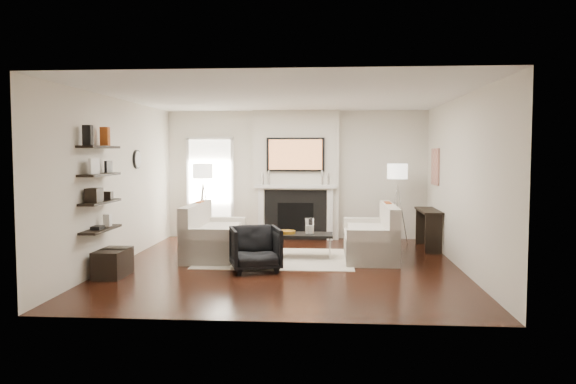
# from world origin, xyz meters

# --- Properties ---
(room_envelope) EXTENTS (6.00, 6.00, 6.00)m
(room_envelope) POSITION_xyz_m (0.00, 0.00, 1.35)
(room_envelope) COLOR black
(room_envelope) RESTS_ON ground
(chimney_breast) EXTENTS (1.80, 0.25, 2.70)m
(chimney_breast) POSITION_xyz_m (0.00, 2.88, 1.35)
(chimney_breast) COLOR silver
(chimney_breast) RESTS_ON floor
(fireplace_surround) EXTENTS (1.30, 0.02, 1.04)m
(fireplace_surround) POSITION_xyz_m (0.00, 2.74, 0.52)
(fireplace_surround) COLOR black
(fireplace_surround) RESTS_ON floor
(firebox) EXTENTS (0.75, 0.02, 0.65)m
(firebox) POSITION_xyz_m (0.00, 2.73, 0.45)
(firebox) COLOR black
(firebox) RESTS_ON floor
(mantel_pilaster_l) EXTENTS (0.12, 0.08, 1.10)m
(mantel_pilaster_l) POSITION_xyz_m (-0.72, 2.71, 0.55)
(mantel_pilaster_l) COLOR white
(mantel_pilaster_l) RESTS_ON floor
(mantel_pilaster_r) EXTENTS (0.12, 0.08, 1.10)m
(mantel_pilaster_r) POSITION_xyz_m (0.72, 2.71, 0.55)
(mantel_pilaster_r) COLOR white
(mantel_pilaster_r) RESTS_ON floor
(mantel_shelf) EXTENTS (1.70, 0.18, 0.07)m
(mantel_shelf) POSITION_xyz_m (0.00, 2.69, 1.12)
(mantel_shelf) COLOR white
(mantel_shelf) RESTS_ON chimney_breast
(tv_body) EXTENTS (1.20, 0.06, 0.70)m
(tv_body) POSITION_xyz_m (0.00, 2.71, 1.78)
(tv_body) COLOR black
(tv_body) RESTS_ON chimney_breast
(tv_screen) EXTENTS (1.10, 0.00, 0.62)m
(tv_screen) POSITION_xyz_m (0.00, 2.68, 1.78)
(tv_screen) COLOR #BF723F
(tv_screen) RESTS_ON tv_body
(candlestick_l_tall) EXTENTS (0.04, 0.04, 0.30)m
(candlestick_l_tall) POSITION_xyz_m (-0.55, 2.70, 1.30)
(candlestick_l_tall) COLOR silver
(candlestick_l_tall) RESTS_ON mantel_shelf
(candlestick_l_short) EXTENTS (0.04, 0.04, 0.24)m
(candlestick_l_short) POSITION_xyz_m (-0.68, 2.70, 1.27)
(candlestick_l_short) COLOR silver
(candlestick_l_short) RESTS_ON mantel_shelf
(candlestick_r_tall) EXTENTS (0.04, 0.04, 0.30)m
(candlestick_r_tall) POSITION_xyz_m (0.55, 2.70, 1.30)
(candlestick_r_tall) COLOR silver
(candlestick_r_tall) RESTS_ON mantel_shelf
(candlestick_r_short) EXTENTS (0.04, 0.04, 0.24)m
(candlestick_r_short) POSITION_xyz_m (0.68, 2.70, 1.27)
(candlestick_r_short) COLOR silver
(candlestick_r_short) RESTS_ON mantel_shelf
(hallway_panel) EXTENTS (0.90, 0.02, 2.10)m
(hallway_panel) POSITION_xyz_m (-1.85, 2.98, 1.05)
(hallway_panel) COLOR white
(hallway_panel) RESTS_ON floor
(door_trim_l) EXTENTS (0.06, 0.06, 2.16)m
(door_trim_l) POSITION_xyz_m (-2.33, 2.96, 1.05)
(door_trim_l) COLOR white
(door_trim_l) RESTS_ON floor
(door_trim_r) EXTENTS (0.06, 0.06, 2.16)m
(door_trim_r) POSITION_xyz_m (-1.37, 2.96, 1.05)
(door_trim_r) COLOR white
(door_trim_r) RESTS_ON floor
(door_trim_top) EXTENTS (1.02, 0.06, 0.06)m
(door_trim_top) POSITION_xyz_m (-1.85, 2.96, 2.13)
(door_trim_top) COLOR white
(door_trim_top) RESTS_ON wall_back
(rug) EXTENTS (2.60, 2.00, 0.01)m
(rug) POSITION_xyz_m (-0.20, 0.59, 0.01)
(rug) COLOR #C0B29E
(rug) RESTS_ON floor
(loveseat_left_base) EXTENTS (0.85, 1.80, 0.42)m
(loveseat_left_base) POSITION_xyz_m (-1.30, 0.74, 0.21)
(loveseat_left_base) COLOR beige
(loveseat_left_base) RESTS_ON floor
(loveseat_left_back) EXTENTS (0.18, 1.80, 0.80)m
(loveseat_left_back) POSITION_xyz_m (-1.63, 0.74, 0.53)
(loveseat_left_back) COLOR beige
(loveseat_left_back) RESTS_ON floor
(loveseat_left_arm_n) EXTENTS (0.85, 0.18, 0.60)m
(loveseat_left_arm_n) POSITION_xyz_m (-1.30, -0.07, 0.30)
(loveseat_left_arm_n) COLOR beige
(loveseat_left_arm_n) RESTS_ON floor
(loveseat_left_arm_s) EXTENTS (0.85, 0.18, 0.60)m
(loveseat_left_arm_s) POSITION_xyz_m (-1.30, 1.55, 0.30)
(loveseat_left_arm_s) COLOR beige
(loveseat_left_arm_s) RESTS_ON floor
(loveseat_left_cushion) EXTENTS (0.63, 1.44, 0.10)m
(loveseat_left_cushion) POSITION_xyz_m (-1.25, 0.74, 0.47)
(loveseat_left_cushion) COLOR beige
(loveseat_left_cushion) RESTS_ON loveseat_left_base
(pillow_left_orange) EXTENTS (0.10, 0.42, 0.42)m
(pillow_left_orange) POSITION_xyz_m (-1.63, 1.04, 0.73)
(pillow_left_orange) COLOR #953F12
(pillow_left_orange) RESTS_ON loveseat_left_cushion
(pillow_left_charcoal) EXTENTS (0.10, 0.40, 0.40)m
(pillow_left_charcoal) POSITION_xyz_m (-1.63, 0.44, 0.72)
(pillow_left_charcoal) COLOR black
(pillow_left_charcoal) RESTS_ON loveseat_left_cushion
(loveseat_right_base) EXTENTS (0.85, 1.80, 0.42)m
(loveseat_right_base) POSITION_xyz_m (1.40, 0.81, 0.21)
(loveseat_right_base) COLOR beige
(loveseat_right_base) RESTS_ON floor
(loveseat_right_back) EXTENTS (0.18, 1.80, 0.80)m
(loveseat_right_back) POSITION_xyz_m (1.74, 0.81, 0.53)
(loveseat_right_back) COLOR beige
(loveseat_right_back) RESTS_ON floor
(loveseat_right_arm_n) EXTENTS (0.85, 0.18, 0.60)m
(loveseat_right_arm_n) POSITION_xyz_m (1.40, 0.00, 0.30)
(loveseat_right_arm_n) COLOR beige
(loveseat_right_arm_n) RESTS_ON floor
(loveseat_right_arm_s) EXTENTS (0.85, 0.18, 0.60)m
(loveseat_right_arm_s) POSITION_xyz_m (1.40, 1.62, 0.30)
(loveseat_right_arm_s) COLOR beige
(loveseat_right_arm_s) RESTS_ON floor
(loveseat_right_cushion) EXTENTS (0.63, 1.44, 0.10)m
(loveseat_right_cushion) POSITION_xyz_m (1.35, 0.81, 0.47)
(loveseat_right_cushion) COLOR beige
(loveseat_right_cushion) RESTS_ON loveseat_right_base
(pillow_right_orange) EXTENTS (0.10, 0.42, 0.42)m
(pillow_right_orange) POSITION_xyz_m (1.74, 1.11, 0.73)
(pillow_right_orange) COLOR #953F12
(pillow_right_orange) RESTS_ON loveseat_right_cushion
(pillow_right_charcoal) EXTENTS (0.10, 0.40, 0.40)m
(pillow_right_charcoal) POSITION_xyz_m (1.74, 0.51, 0.72)
(pillow_right_charcoal) COLOR black
(pillow_right_charcoal) RESTS_ON loveseat_right_cushion
(coffee_table) EXTENTS (1.10, 0.55, 0.04)m
(coffee_table) POSITION_xyz_m (0.22, 0.72, 0.40)
(coffee_table) COLOR black
(coffee_table) RESTS_ON floor
(coffee_leg_nw) EXTENTS (0.02, 0.02, 0.38)m
(coffee_leg_nw) POSITION_xyz_m (-0.28, 0.50, 0.19)
(coffee_leg_nw) COLOR silver
(coffee_leg_nw) RESTS_ON floor
(coffee_leg_ne) EXTENTS (0.02, 0.02, 0.38)m
(coffee_leg_ne) POSITION_xyz_m (0.72, 0.50, 0.19)
(coffee_leg_ne) COLOR silver
(coffee_leg_ne) RESTS_ON floor
(coffee_leg_sw) EXTENTS (0.02, 0.02, 0.38)m
(coffee_leg_sw) POSITION_xyz_m (-0.28, 0.94, 0.19)
(coffee_leg_sw) COLOR silver
(coffee_leg_sw) RESTS_ON floor
(coffee_leg_se) EXTENTS (0.02, 0.02, 0.38)m
(coffee_leg_se) POSITION_xyz_m (0.72, 0.94, 0.19)
(coffee_leg_se) COLOR silver
(coffee_leg_se) RESTS_ON floor
(hurricane_glass) EXTENTS (0.15, 0.15, 0.27)m
(hurricane_glass) POSITION_xyz_m (0.37, 0.72, 0.56)
(hurricane_glass) COLOR white
(hurricane_glass) RESTS_ON coffee_table
(hurricane_candle) EXTENTS (0.10, 0.10, 0.14)m
(hurricane_candle) POSITION_xyz_m (0.37, 0.72, 0.50)
(hurricane_candle) COLOR white
(hurricane_candle) RESTS_ON coffee_table
(copper_bowl) EXTENTS (0.31, 0.31, 0.05)m
(copper_bowl) POSITION_xyz_m (-0.03, 0.72, 0.45)
(copper_bowl) COLOR #C58420
(copper_bowl) RESTS_ON coffee_table
(armchair) EXTENTS (0.89, 0.86, 0.75)m
(armchair) POSITION_xyz_m (-0.43, -0.40, 0.38)
(armchair) COLOR black
(armchair) RESTS_ON floor
(lamp_left_post) EXTENTS (0.02, 0.02, 1.20)m
(lamp_left_post) POSITION_xyz_m (-1.85, 2.27, 0.60)
(lamp_left_post) COLOR silver
(lamp_left_post) RESTS_ON floor
(lamp_left_shade) EXTENTS (0.40, 0.40, 0.30)m
(lamp_left_shade) POSITION_xyz_m (-1.85, 2.27, 1.45)
(lamp_left_shade) COLOR white
(lamp_left_shade) RESTS_ON lamp_left_post
(lamp_left_leg_a) EXTENTS (0.25, 0.02, 1.23)m
(lamp_left_leg_a) POSITION_xyz_m (-1.74, 2.27, 0.60)
(lamp_left_leg_a) COLOR silver
(lamp_left_leg_a) RESTS_ON floor
(lamp_left_leg_b) EXTENTS (0.14, 0.22, 1.23)m
(lamp_left_leg_b) POSITION_xyz_m (-1.91, 2.36, 0.60)
(lamp_left_leg_b) COLOR silver
(lamp_left_leg_b) RESTS_ON floor
(lamp_left_leg_c) EXTENTS (0.14, 0.22, 1.23)m
(lamp_left_leg_c) POSITION_xyz_m (-1.91, 2.17, 0.60)
(lamp_left_leg_c) COLOR silver
(lamp_left_leg_c) RESTS_ON floor
(lamp_right_post) EXTENTS (0.02, 0.02, 1.20)m
(lamp_right_post) POSITION_xyz_m (2.05, 2.37, 0.60)
(lamp_right_post) COLOR silver
(lamp_right_post) RESTS_ON floor
(lamp_right_shade) EXTENTS (0.40, 0.40, 0.30)m
(lamp_right_shade) POSITION_xyz_m (2.05, 2.37, 1.45)
(lamp_right_shade) COLOR white
(lamp_right_shade) RESTS_ON lamp_right_post
(lamp_right_leg_a) EXTENTS (0.25, 0.02, 1.23)m
(lamp_right_leg_a) POSITION_xyz_m (2.16, 2.37, 0.60)
(lamp_right_leg_a) COLOR silver
(lamp_right_leg_a) RESTS_ON floor
(lamp_right_leg_b) EXTENTS (0.14, 0.22, 1.23)m
(lamp_right_leg_b) POSITION_xyz_m (2.00, 2.47, 0.60)
(lamp_right_leg_b) COLOR silver
(lamp_right_leg_b) RESTS_ON floor
(lamp_right_leg_c) EXTENTS (0.14, 0.22, 1.23)m
(lamp_right_leg_c) POSITION_xyz_m (1.99, 2.27, 0.60)
(lamp_right_leg_c) COLOR silver
(lamp_right_leg_c) RESTS_ON floor
(console_top) EXTENTS (0.35, 1.20, 0.04)m
(console_top) POSITION_xyz_m (2.57, 1.78, 0.73)
(console_top) COLOR black
(console_top) RESTS_ON floor
(console_leg_n) EXTENTS (0.30, 0.04, 0.71)m
(console_leg_n) POSITION_xyz_m (2.57, 1.23, 0.35)
(console_leg_n) COLOR black
(console_leg_n) RESTS_ON floor
(console_leg_s) EXTENTS (0.30, 0.04, 0.71)m
(console_leg_s) POSITION_xyz_m (2.57, 2.33, 0.35)
(console_leg_s) COLOR black
(console_leg_s) RESTS_ON floor
(wall_art) EXTENTS (0.03, 0.70, 0.70)m
(wall_art) POSITION_xyz_m (2.73, 2.05, 1.55)
(wall_art) COLOR #B36F59
(wall_art) RESTS_ON wall_right
(shelf_bottom) EXTENTS (0.25, 1.00, 0.03)m
(shelf_bottom) POSITION_xyz_m (-2.62, -1.00, 0.70)
(shelf_bottom) COLOR black
(shelf_bottom) RESTS_ON wall_left
(shelf_lower) EXTENTS (0.25, 1.00, 0.04)m
(shelf_lower) POSITION_xyz_m (-2.62, -1.00, 1.10)
(shelf_lower) COLOR black
(shelf_lower) RESTS_ON wall_left
(shelf_upper) EXTENTS (0.25, 1.00, 0.04)m
(shelf_upper) POSITION_xyz_m (-2.62, -1.00, 1.50)
(shelf_upper) COLOR black
(shelf_upper) RESTS_ON wall_left
(shelf_top) EXTENTS (0.25, 1.00, 0.04)m
(shelf_top) POSITION_xyz_m (-2.62, -1.00, 1.90)
(shelf_top) COLOR black
(shelf_top) RESTS_ON wall_left
(decor_magfile_a) EXTENTS (0.12, 0.10, 0.28)m
(decor_magfile_a) POSITION_xyz_m (-2.62, -1.37, 2.06)
(decor_magfile_a) COLOR black
(decor_magfile_a) RESTS_ON shelf_top
(decor_magfile_b) EXTENTS (0.12, 0.10, 0.28)m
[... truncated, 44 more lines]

